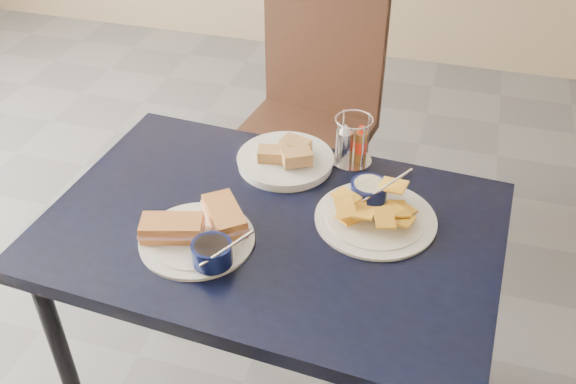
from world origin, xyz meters
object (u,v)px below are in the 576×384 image
(chair_far, at_px, (309,105))
(condiment_caddy, at_px, (351,143))
(sandwich_plate, at_px, (201,233))
(dining_table, at_px, (272,247))
(bread_basket, at_px, (286,159))
(plantain_plate, at_px, (373,209))

(chair_far, xyz_separation_m, condiment_caddy, (0.27, -0.59, 0.25))
(sandwich_plate, relative_size, condiment_caddy, 2.20)
(dining_table, xyz_separation_m, condiment_caddy, (0.13, 0.31, 0.13))
(bread_basket, bearing_deg, sandwich_plate, -106.09)
(sandwich_plate, xyz_separation_m, plantain_plate, (0.36, 0.20, -0.01))
(dining_table, height_order, plantain_plate, plantain_plate)
(chair_far, bearing_deg, condiment_caddy, -65.88)
(plantain_plate, bearing_deg, dining_table, -157.22)
(plantain_plate, bearing_deg, condiment_caddy, 115.49)
(sandwich_plate, relative_size, bread_basket, 1.18)
(condiment_caddy, bearing_deg, sandwich_plate, -122.07)
(plantain_plate, distance_m, condiment_caddy, 0.24)
(plantain_plate, xyz_separation_m, condiment_caddy, (-0.10, 0.21, 0.04))
(sandwich_plate, distance_m, plantain_plate, 0.42)
(bread_basket, bearing_deg, chair_far, 99.08)
(dining_table, distance_m, condiment_caddy, 0.36)
(dining_table, distance_m, bread_basket, 0.26)
(condiment_caddy, bearing_deg, chair_far, 114.12)
(dining_table, height_order, bread_basket, bread_basket)
(sandwich_plate, xyz_separation_m, bread_basket, (0.10, 0.35, -0.01))
(sandwich_plate, bearing_deg, dining_table, 38.67)
(dining_table, xyz_separation_m, plantain_plate, (0.23, 0.10, 0.10))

